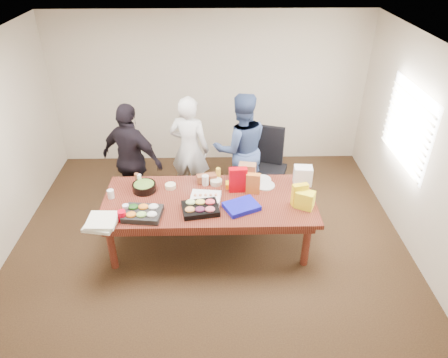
{
  "coord_description": "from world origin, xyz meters",
  "views": [
    {
      "loc": [
        0.1,
        -4.52,
        3.89
      ],
      "look_at": [
        0.2,
        0.1,
        1.0
      ],
      "focal_mm": 33.28,
      "sensor_mm": 36.0,
      "label": 1
    }
  ],
  "objects_px": {
    "conference_table": "(210,222)",
    "person_center": "(190,149)",
    "sheet_cake": "(206,198)",
    "salad_bowl": "(144,187)",
    "office_chair": "(269,169)",
    "person_right": "(241,149)"
  },
  "relations": [
    {
      "from": "person_center",
      "to": "salad_bowl",
      "type": "distance_m",
      "value": 1.13
    },
    {
      "from": "person_center",
      "to": "office_chair",
      "type": "bearing_deg",
      "value": -168.99
    },
    {
      "from": "sheet_cake",
      "to": "salad_bowl",
      "type": "distance_m",
      "value": 0.88
    },
    {
      "from": "person_right",
      "to": "person_center",
      "type": "bearing_deg",
      "value": -12.72
    },
    {
      "from": "conference_table",
      "to": "person_center",
      "type": "distance_m",
      "value": 1.33
    },
    {
      "from": "office_chair",
      "to": "person_center",
      "type": "relative_size",
      "value": 0.66
    },
    {
      "from": "office_chair",
      "to": "person_right",
      "type": "xyz_separation_m",
      "value": [
        -0.45,
        0.07,
        0.32
      ]
    },
    {
      "from": "office_chair",
      "to": "person_center",
      "type": "xyz_separation_m",
      "value": [
        -1.24,
        0.12,
        0.29
      ]
    },
    {
      "from": "person_right",
      "to": "salad_bowl",
      "type": "relative_size",
      "value": 5.57
    },
    {
      "from": "conference_table",
      "to": "sheet_cake",
      "type": "relative_size",
      "value": 7.23
    },
    {
      "from": "person_center",
      "to": "person_right",
      "type": "relative_size",
      "value": 0.97
    },
    {
      "from": "person_right",
      "to": "sheet_cake",
      "type": "bearing_deg",
      "value": 56.54
    },
    {
      "from": "conference_table",
      "to": "person_right",
      "type": "xyz_separation_m",
      "value": [
        0.49,
        1.15,
        0.52
      ]
    },
    {
      "from": "conference_table",
      "to": "salad_bowl",
      "type": "relative_size",
      "value": 8.71
    },
    {
      "from": "person_center",
      "to": "salad_bowl",
      "type": "bearing_deg",
      "value": 75.85
    },
    {
      "from": "conference_table",
      "to": "sheet_cake",
      "type": "bearing_deg",
      "value": -158.08
    },
    {
      "from": "office_chair",
      "to": "conference_table",
      "type": "bearing_deg",
      "value": -112.92
    },
    {
      "from": "person_center",
      "to": "sheet_cake",
      "type": "distance_m",
      "value": 1.25
    },
    {
      "from": "office_chair",
      "to": "sheet_cake",
      "type": "distance_m",
      "value": 1.48
    },
    {
      "from": "salad_bowl",
      "to": "office_chair",
      "type": "bearing_deg",
      "value": 25.02
    },
    {
      "from": "sheet_cake",
      "to": "person_right",
      "type": "bearing_deg",
      "value": 72.54
    },
    {
      "from": "conference_table",
      "to": "person_center",
      "type": "bearing_deg",
      "value": 104.41
    }
  ]
}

